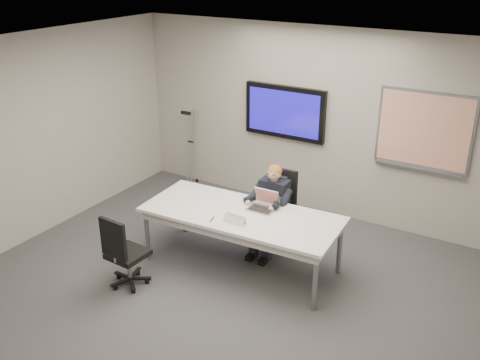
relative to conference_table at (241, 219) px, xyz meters
The scene contains 14 objects.
floor 1.20m from the conference_table, 84.98° to the right, with size 6.00×6.00×0.02m, color #3B3B3D.
ceiling 2.35m from the conference_table, 84.98° to the right, with size 6.00×6.00×0.02m, color silver.
wall_back 2.14m from the conference_table, 87.53° to the left, with size 6.00×0.02×2.80m, color #A39D93.
wall_left 3.16m from the conference_table, 161.29° to the right, with size 0.02×6.00×2.80m, color #A39D93.
conference_table is the anchor object (origin of this frame).
tv_display 2.17m from the conference_table, 101.91° to the left, with size 1.30×0.09×0.80m.
whiteboard 2.71m from the conference_table, 50.47° to the left, with size 1.25×0.08×1.10m.
office_chair_far 0.81m from the conference_table, 80.62° to the left, with size 0.53×0.53×1.05m.
office_chair_near 1.49m from the conference_table, 131.15° to the right, with size 0.48×0.48×0.95m.
seated_person 0.54m from the conference_table, 75.98° to the left, with size 0.37×0.64×1.20m.
crutch 2.75m from the conference_table, 138.73° to the left, with size 0.18×0.33×1.37m, color #A7A9AF, non-canonical shape.
laptop 0.34m from the conference_table, 55.28° to the left, with size 0.34×0.31×0.24m.
name_tent 0.31m from the conference_table, 74.77° to the right, with size 0.27×0.08×0.11m, color white, non-canonical shape.
pen 0.41m from the conference_table, 121.40° to the right, with size 0.01×0.01×0.15m, color black.
Camera 1 is at (2.94, -4.08, 3.74)m, focal length 40.00 mm.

